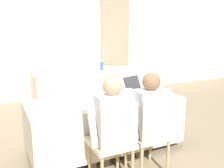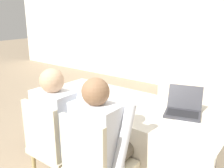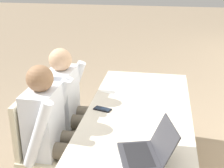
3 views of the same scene
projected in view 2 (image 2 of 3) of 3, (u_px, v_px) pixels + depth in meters
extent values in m
plane|color=gray|center=(124.00, 166.00, 2.71)|extent=(24.00, 24.00, 0.00)
cube|color=silver|center=(218.00, 26.00, 4.65)|extent=(12.00, 0.06, 2.70)
cube|color=beige|center=(125.00, 104.00, 2.51)|extent=(2.02, 0.85, 0.02)
cube|color=beige|center=(98.00, 149.00, 2.28)|extent=(2.02, 0.01, 0.60)
cube|color=beige|center=(145.00, 119.00, 2.91)|extent=(2.02, 0.01, 0.60)
cube|color=beige|center=(60.00, 110.00, 3.18)|extent=(0.01, 0.85, 0.60)
cylinder|color=#333333|center=(124.00, 162.00, 2.70)|extent=(0.06, 0.06, 0.11)
cube|color=beige|center=(218.00, 94.00, 3.77)|extent=(2.02, 0.01, 0.60)
cube|color=beige|center=(169.00, 78.00, 4.67)|extent=(0.01, 0.85, 0.60)
cylinder|color=#333333|center=(222.00, 108.00, 4.19)|extent=(0.06, 0.06, 0.11)
cube|color=#333338|center=(182.00, 114.00, 2.21)|extent=(0.36, 0.31, 0.02)
cube|color=black|center=(182.00, 113.00, 2.20)|extent=(0.31, 0.23, 0.00)
cube|color=#333338|center=(185.00, 97.00, 2.32)|extent=(0.32, 0.18, 0.20)
cube|color=black|center=(185.00, 97.00, 2.32)|extent=(0.29, 0.16, 0.18)
cube|color=black|center=(103.00, 111.00, 2.30)|extent=(0.10, 0.16, 0.01)
cube|color=#192333|center=(103.00, 110.00, 2.30)|extent=(0.09, 0.14, 0.00)
cube|color=white|center=(188.00, 122.00, 2.09)|extent=(0.32, 0.36, 0.00)
cube|color=white|center=(77.00, 100.00, 2.60)|extent=(0.32, 0.36, 0.00)
cylinder|color=tan|center=(64.00, 156.00, 2.53)|extent=(0.04, 0.04, 0.43)
cube|color=beige|center=(61.00, 148.00, 2.22)|extent=(0.44, 0.44, 0.05)
cube|color=beige|center=(40.00, 131.00, 2.00)|extent=(0.40, 0.04, 0.45)
cube|color=beige|center=(101.00, 167.00, 1.95)|extent=(0.44, 0.44, 0.05)
cube|color=beige|center=(82.00, 150.00, 1.73)|extent=(0.40, 0.04, 0.45)
cylinder|color=#665B4C|center=(78.00, 136.00, 2.24)|extent=(0.13, 0.42, 0.13)
cylinder|color=#665B4C|center=(65.00, 131.00, 2.35)|extent=(0.13, 0.42, 0.13)
cylinder|color=#665B4C|center=(92.00, 157.00, 2.47)|extent=(0.10, 0.10, 0.48)
cylinder|color=#665B4C|center=(79.00, 151.00, 2.57)|extent=(0.10, 0.10, 0.48)
cube|color=silver|center=(55.00, 121.00, 2.10)|extent=(0.36, 0.22, 0.52)
cylinder|color=silver|center=(76.00, 125.00, 2.01)|extent=(0.08, 0.26, 0.54)
cylinder|color=silver|center=(43.00, 112.00, 2.25)|extent=(0.08, 0.26, 0.54)
sphere|color=tan|center=(52.00, 81.00, 2.00)|extent=(0.20, 0.20, 0.20)
cylinder|color=#665B4C|center=(120.00, 154.00, 1.97)|extent=(0.13, 0.42, 0.13)
cylinder|color=#665B4C|center=(103.00, 146.00, 2.08)|extent=(0.13, 0.42, 0.13)
cylinder|color=#665B4C|center=(116.00, 167.00, 2.30)|extent=(0.10, 0.10, 0.48)
cube|color=silver|center=(96.00, 137.00, 1.83)|extent=(0.36, 0.22, 0.52)
cylinder|color=silver|center=(123.00, 143.00, 1.74)|extent=(0.08, 0.26, 0.54)
cylinder|color=silver|center=(80.00, 126.00, 1.98)|extent=(0.08, 0.26, 0.54)
sphere|color=#8C6647|center=(96.00, 92.00, 1.73)|extent=(0.20, 0.20, 0.20)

